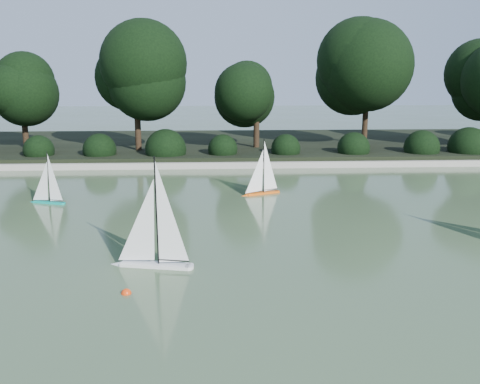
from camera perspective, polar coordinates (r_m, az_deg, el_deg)
The scene contains 9 objects.
ground at distance 7.61m, azimuth 1.12°, elevation -9.30°, with size 80.00×80.00×0.00m, color #3B4F2F.
pond_coping at distance 16.29m, azimuth -1.09°, elevation 2.91°, with size 40.00×0.35×0.18m, color gray.
far_bank at distance 20.23m, azimuth -1.45°, elevation 4.99°, with size 40.00×8.00×0.30m, color black.
tree_line at distance 18.56m, azimuth 2.52°, elevation 12.01°, with size 26.31×3.93×4.39m.
shrub_hedge at distance 17.12m, azimuth -1.19°, elevation 4.60°, with size 29.10×1.10×1.10m.
sailboat_white_a at distance 8.12m, azimuth -9.74°, elevation -5.96°, with size 1.31×0.46×1.78m.
sailboat_orange at distance 12.72m, azimuth 2.09°, elevation 0.73°, with size 1.00×0.55×1.41m.
sailboat_teal at distance 12.62m, azimuth -20.05°, elevation -0.26°, with size 0.89×0.40×1.23m.
race_buoy at distance 7.31m, azimuth -12.03°, elevation -10.55°, with size 0.13×0.13×0.13m, color #E93A0C.
Camera 1 is at (-0.50, -7.04, 2.85)m, focal length 40.00 mm.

